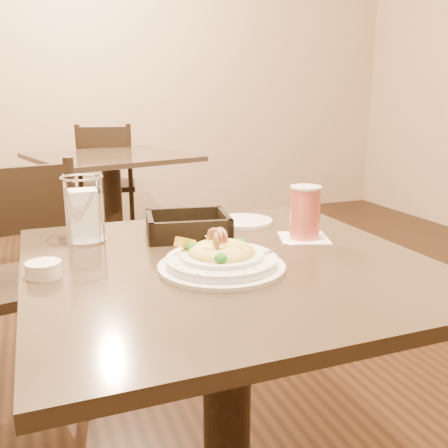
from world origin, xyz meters
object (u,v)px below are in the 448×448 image
object	(u,v)px
dining_chair_near	(16,277)
pasta_bowl	(221,258)
dining_chair_far	(107,181)
side_plate	(244,221)
background_table	(112,192)
drink_glass	(305,213)
main_table	(227,353)
napkin_caddy	(84,214)
bread_basket	(188,228)
butter_ramekin	(44,269)

from	to	relation	value
dining_chair_near	pasta_bowl	xyz separation A→B (m)	(0.46, -0.88, 0.29)
dining_chair_far	side_plate	distance (m)	2.54
background_table	drink_glass	distance (m)	2.17
main_table	background_table	size ratio (longest dim) A/B	0.81
dining_chair_far	napkin_caddy	xyz separation A→B (m)	(-0.40, -2.55, 0.34)
dining_chair_far	napkin_caddy	size ratio (longest dim) A/B	5.40
main_table	dining_chair_near	bearing A→B (deg)	121.06
pasta_bowl	drink_glass	world-z (taller)	drink_glass
dining_chair_far	side_plate	xyz separation A→B (m)	(0.06, -2.52, 0.27)
bread_basket	butter_ramekin	xyz separation A→B (m)	(-0.37, -0.19, -0.01)
dining_chair_near	side_plate	world-z (taller)	dining_chair_near
drink_glass	napkin_caddy	bearing A→B (deg)	161.06
napkin_caddy	butter_ramekin	xyz separation A→B (m)	(-0.11, -0.24, -0.06)
background_table	dining_chair_near	world-z (taller)	dining_chair_near
dining_chair_far	bread_basket	distance (m)	2.61
main_table	dining_chair_far	distance (m)	2.82
drink_glass	bread_basket	distance (m)	0.31
background_table	napkin_caddy	bearing A→B (deg)	-100.32
main_table	dining_chair_near	distance (m)	0.96
drink_glass	butter_ramekin	world-z (taller)	drink_glass
dining_chair_near	side_plate	distance (m)	0.89
dining_chair_far	pasta_bowl	bearing A→B (deg)	97.54
pasta_bowl	butter_ramekin	distance (m)	0.37
dining_chair_near	drink_glass	size ratio (longest dim) A/B	5.85
dining_chair_far	napkin_caddy	world-z (taller)	napkin_caddy
background_table	napkin_caddy	size ratio (longest dim) A/B	6.46
dining_chair_near	side_plate	xyz separation A→B (m)	(0.66, -0.52, 0.27)
background_table	pasta_bowl	distance (m)	2.30
background_table	butter_ramekin	xyz separation A→B (m)	(-0.47, -2.19, 0.26)
dining_chair_far	butter_ramekin	distance (m)	2.85
side_plate	pasta_bowl	bearing A→B (deg)	-120.21
side_plate	dining_chair_far	bearing A→B (deg)	91.27
pasta_bowl	main_table	bearing A→B (deg)	57.68
bread_basket	butter_ramekin	world-z (taller)	bread_basket
dining_chair_near	napkin_caddy	distance (m)	0.67
main_table	dining_chair_near	xyz separation A→B (m)	(-0.49, 0.82, -0.02)
main_table	butter_ramekin	world-z (taller)	butter_ramekin
drink_glass	butter_ramekin	size ratio (longest dim) A/B	2.16
background_table	dining_chair_near	bearing A→B (deg)	-111.73
dining_chair_near	drink_glass	xyz separation A→B (m)	(0.75, -0.73, 0.34)
drink_glass	napkin_caddy	xyz separation A→B (m)	(-0.54, 0.19, 0.00)
background_table	drink_glass	world-z (taller)	drink_glass
background_table	bread_basket	world-z (taller)	bread_basket
dining_chair_far	butter_ramekin	world-z (taller)	dining_chair_far
side_plate	butter_ramekin	size ratio (longest dim) A/B	2.29
drink_glass	napkin_caddy	distance (m)	0.57
main_table	pasta_bowl	bearing A→B (deg)	-122.32
pasta_bowl	background_table	bearing A→B (deg)	87.46
main_table	napkin_caddy	size ratio (longest dim) A/B	5.22
bread_basket	napkin_caddy	bearing A→B (deg)	169.80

